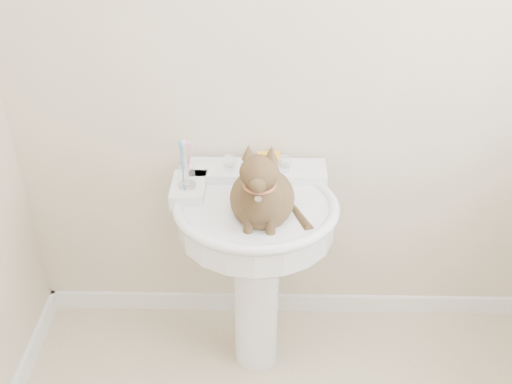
{
  "coord_description": "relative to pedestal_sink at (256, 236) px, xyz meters",
  "views": [
    {
      "loc": [
        -0.1,
        -0.94,
        2.04
      ],
      "look_at": [
        -0.14,
        0.77,
        0.88
      ],
      "focal_mm": 42.0,
      "sensor_mm": 36.0,
      "label": 1
    }
  ],
  "objects": [
    {
      "name": "wall_back",
      "position": [
        0.14,
        0.29,
        0.59
      ],
      "size": [
        2.2,
        0.0,
        2.5
      ],
      "primitive_type": null,
      "color": "#C2AF97",
      "rests_on": "ground"
    },
    {
      "name": "baseboard_back",
      "position": [
        0.14,
        0.28,
        -0.62
      ],
      "size": [
        2.2,
        0.02,
        0.09
      ],
      "primitive_type": "cube",
      "color": "white",
      "rests_on": "floor"
    },
    {
      "name": "pedestal_sink",
      "position": [
        0.0,
        0.0,
        0.0
      ],
      "size": [
        0.61,
        0.6,
        0.84
      ],
      "color": "white",
      "rests_on": "floor"
    },
    {
      "name": "faucet",
      "position": [
        0.0,
        0.15,
        0.22
      ],
      "size": [
        0.28,
        0.12,
        0.14
      ],
      "color": "silver",
      "rests_on": "pedestal_sink"
    },
    {
      "name": "soap_bar",
      "position": [
        0.05,
        0.24,
        0.2
      ],
      "size": [
        0.1,
        0.06,
        0.03
      ],
      "primitive_type": "cube",
      "rotation": [
        0.0,
        0.0,
        0.1
      ],
      "color": "gold",
      "rests_on": "pedestal_sink"
    },
    {
      "name": "toothbrush_cup",
      "position": [
        -0.25,
        0.05,
        0.23
      ],
      "size": [
        0.07,
        0.07,
        0.19
      ],
      "rotation": [
        0.0,
        0.0,
        0.21
      ],
      "color": "silver",
      "rests_on": "pedestal_sink"
    },
    {
      "name": "cat",
      "position": [
        0.02,
        -0.08,
        0.24
      ],
      "size": [
        0.25,
        0.31,
        0.45
      ],
      "rotation": [
        0.0,
        0.0,
        -0.07
      ],
      "color": "brown",
      "rests_on": "pedestal_sink"
    }
  ]
}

